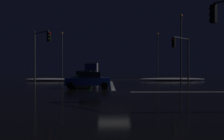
# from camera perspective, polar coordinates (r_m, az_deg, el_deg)

# --- Properties ---
(ground) EXTENTS (120.00, 120.00, 0.10)m
(ground) POSITION_cam_1_polar(r_m,az_deg,el_deg) (20.02, 0.47, -5.24)
(ground) COLOR black
(stop_line_north) EXTENTS (0.35, 14.68, 0.01)m
(stop_line_north) POSITION_cam_1_polar(r_m,az_deg,el_deg) (28.54, 0.00, -3.41)
(stop_line_north) COLOR white
(stop_line_north) RESTS_ON ground
(centre_line_ns) EXTENTS (22.00, 0.15, 0.01)m
(centre_line_ns) POSITION_cam_1_polar(r_m,az_deg,el_deg) (40.11, -0.31, -2.27)
(centre_line_ns) COLOR yellow
(centre_line_ns) RESTS_ON ground
(crosswalk_bar_east) EXTENTS (14.68, 0.40, 0.01)m
(crosswalk_bar_east) POSITION_cam_1_polar(r_m,az_deg,el_deg) (22.02, 23.68, -4.62)
(crosswalk_bar_east) COLOR white
(crosswalk_bar_east) RESTS_ON ground
(snow_bank_left_curb) EXTENTS (6.86, 1.50, 0.40)m
(snow_bank_left_curb) POSITION_cam_1_polar(r_m,az_deg,el_deg) (38.24, -14.42, -2.13)
(snow_bank_left_curb) COLOR white
(snow_bank_left_curb) RESTS_ON ground
(snow_bank_right_curb) EXTENTS (10.09, 1.50, 0.40)m
(snow_bank_right_curb) POSITION_cam_1_polar(r_m,az_deg,el_deg) (39.01, 13.62, -2.07)
(snow_bank_right_curb) COLOR white
(snow_bank_right_curb) RESTS_ON ground
(sedan_green) EXTENTS (2.02, 4.33, 1.57)m
(sedan_green) POSITION_cam_1_polar(r_m,az_deg,el_deg) (30.34, -6.56, -1.67)
(sedan_green) COLOR #14512D
(sedan_green) RESTS_ON ground
(sedan_red) EXTENTS (2.02, 4.33, 1.57)m
(sedan_red) POSITION_cam_1_polar(r_m,az_deg,el_deg) (35.85, -6.07, -1.33)
(sedan_red) COLOR maroon
(sedan_red) RESTS_ON ground
(sedan_gray) EXTENTS (2.02, 4.33, 1.57)m
(sedan_gray) POSITION_cam_1_polar(r_m,az_deg,el_deg) (41.69, -5.09, -1.07)
(sedan_gray) COLOR slate
(sedan_gray) RESTS_ON ground
(sedan_silver) EXTENTS (2.02, 4.33, 1.57)m
(sedan_silver) POSITION_cam_1_polar(r_m,az_deg,el_deg) (47.65, -4.92, -0.87)
(sedan_silver) COLOR #B7B7BC
(sedan_silver) RESTS_ON ground
(box_truck) EXTENTS (2.68, 8.28, 3.08)m
(box_truck) POSITION_cam_1_polar(r_m,az_deg,el_deg) (55.29, -4.64, 0.27)
(box_truck) COLOR navy
(box_truck) RESTS_ON ground
(sedan_blue_crossing) EXTENTS (4.33, 2.02, 1.57)m
(sedan_blue_crossing) POSITION_cam_1_polar(r_m,az_deg,el_deg) (23.67, -5.39, -2.28)
(sedan_blue_crossing) COLOR navy
(sedan_blue_crossing) RESTS_ON ground
(traffic_signal_nw) EXTENTS (2.46, 2.46, 6.22)m
(traffic_signal_nw) POSITION_cam_1_polar(r_m,az_deg,el_deg) (29.02, -16.12, 4.99)
(traffic_signal_nw) COLOR #4C4C51
(traffic_signal_nw) RESTS_ON ground
(traffic_signal_ne) EXTENTS (2.68, 2.68, 5.59)m
(traffic_signal_ne) POSITION_cam_1_polar(r_m,az_deg,el_deg) (29.11, 15.79, 4.20)
(traffic_signal_ne) COLOR #4C4C51
(traffic_signal_ne) RESTS_ON ground
(streetlamp_right_far) EXTENTS (0.44, 0.44, 9.05)m
(streetlamp_right_far) POSITION_cam_1_polar(r_m,az_deg,el_deg) (51.19, 10.43, 4.17)
(streetlamp_right_far) COLOR #424247
(streetlamp_right_far) RESTS_ON ground
(streetlamp_left_far) EXTENTS (0.44, 0.44, 9.13)m
(streetlamp_left_far) POSITION_cam_1_polar(r_m,az_deg,el_deg) (50.99, -11.41, 4.22)
(streetlamp_left_far) COLOR #424247
(streetlamp_left_far) RESTS_ON ground
(streetlamp_right_near) EXTENTS (0.44, 0.44, 9.37)m
(streetlamp_right_near) POSITION_cam_1_polar(r_m,az_deg,el_deg) (35.72, 15.59, 6.00)
(streetlamp_right_near) COLOR #424247
(streetlamp_right_near) RESTS_ON ground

